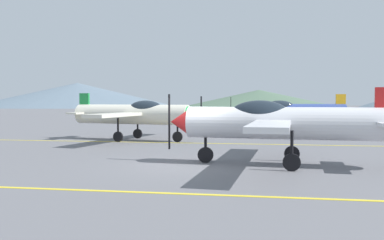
# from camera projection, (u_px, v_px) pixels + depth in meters

# --- Properties ---
(ground_plane) EXTENTS (400.00, 400.00, 0.00)m
(ground_plane) POSITION_uv_depth(u_px,v_px,m) (187.00, 164.00, 15.49)
(ground_plane) COLOR slate
(apron_line_near) EXTENTS (80.00, 0.16, 0.01)m
(apron_line_near) POSITION_uv_depth(u_px,v_px,m) (156.00, 193.00, 10.70)
(apron_line_near) COLOR yellow
(apron_line_near) RESTS_ON ground_plane
(apron_line_far) EXTENTS (80.00, 0.16, 0.01)m
(apron_line_far) POSITION_uv_depth(u_px,v_px,m) (211.00, 143.00, 23.09)
(apron_line_far) COLOR yellow
(apron_line_far) RESTS_ON ground_plane
(airplane_near) EXTENTS (8.34, 9.58, 2.87)m
(airplane_near) POSITION_uv_depth(u_px,v_px,m) (277.00, 122.00, 15.23)
(airplane_near) COLOR silver
(airplane_near) RESTS_ON ground_plane
(airplane_mid) EXTENTS (8.39, 9.56, 2.87)m
(airplane_mid) POSITION_uv_depth(u_px,v_px,m) (136.00, 114.00, 24.81)
(airplane_mid) COLOR silver
(airplane_mid) RESTS_ON ground_plane
(airplane_far) EXTENTS (8.33, 9.58, 2.87)m
(airplane_far) POSITION_uv_depth(u_px,v_px,m) (289.00, 111.00, 29.86)
(airplane_far) COLOR #33478C
(airplane_far) RESTS_ON ground_plane
(car_sedan) EXTENTS (2.13, 4.35, 1.62)m
(car_sedan) POSITION_uv_depth(u_px,v_px,m) (308.00, 117.00, 38.75)
(car_sedan) COLOR red
(car_sedan) RESTS_ON ground_plane
(hill_left) EXTENTS (78.31, 78.31, 9.30)m
(hill_left) POSITION_uv_depth(u_px,v_px,m) (77.00, 95.00, 160.53)
(hill_left) COLOR slate
(hill_left) RESTS_ON ground_plane
(hill_centerleft) EXTENTS (59.97, 59.97, 6.54)m
(hill_centerleft) POSITION_uv_depth(u_px,v_px,m) (259.00, 98.00, 158.05)
(hill_centerleft) COLOR #4C6651
(hill_centerleft) RESTS_ON ground_plane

